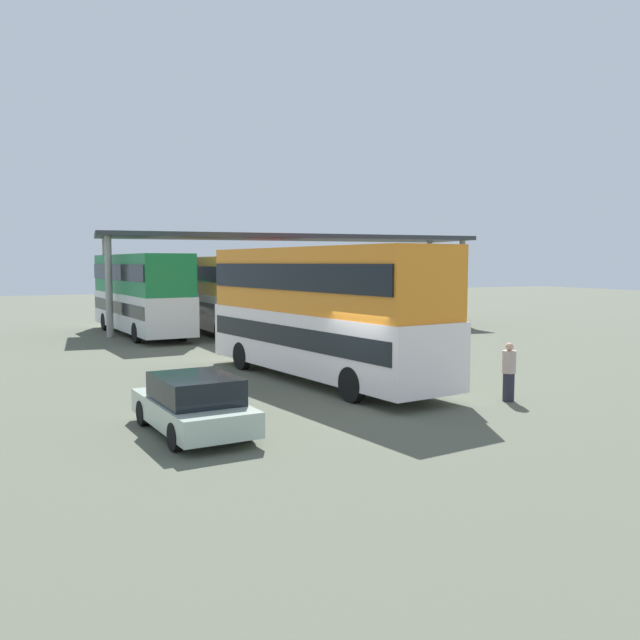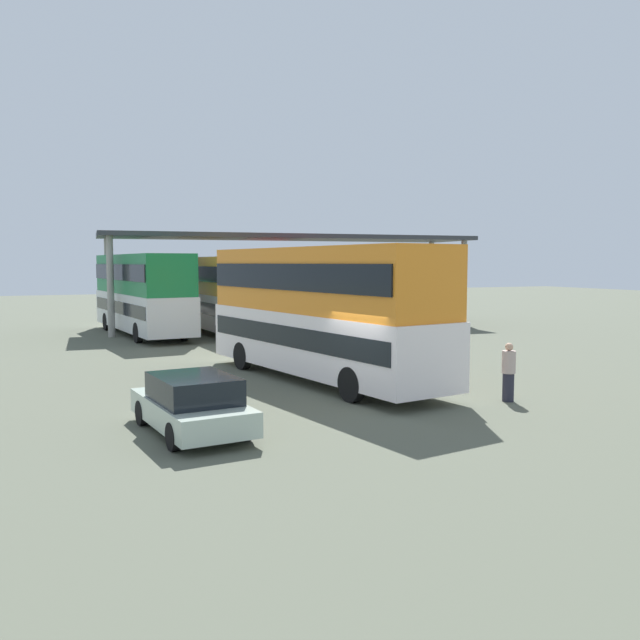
# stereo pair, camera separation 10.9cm
# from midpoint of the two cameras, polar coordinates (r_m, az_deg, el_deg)

# --- Properties ---
(ground_plane) EXTENTS (140.00, 140.00, 0.00)m
(ground_plane) POSITION_cam_midpoint_polar(r_m,az_deg,el_deg) (18.47, 4.61, -7.18)
(ground_plane) COLOR #545949
(double_decker_main) EXTENTS (4.29, 11.25, 4.37)m
(double_decker_main) POSITION_cam_midpoint_polar(r_m,az_deg,el_deg) (21.72, -0.16, 1.03)
(double_decker_main) COLOR white
(double_decker_main) RESTS_ON ground_plane
(parked_hatchback) EXTENTS (2.17, 4.19, 1.35)m
(parked_hatchback) POSITION_cam_midpoint_polar(r_m,az_deg,el_deg) (15.42, -11.03, -7.12)
(parked_hatchback) COLOR #B0C1B1
(parked_hatchback) RESTS_ON ground_plane
(double_decker_near_canopy) EXTENTS (3.72, 11.52, 4.31)m
(double_decker_near_canopy) POSITION_cam_midpoint_polar(r_m,az_deg,el_deg) (36.81, -15.28, 2.42)
(double_decker_near_canopy) COLOR silver
(double_decker_near_canopy) RESTS_ON ground_plane
(double_decker_mid_row) EXTENTS (2.99, 10.17, 4.19)m
(double_decker_mid_row) POSITION_cam_midpoint_polar(r_m,az_deg,el_deg) (36.55, -8.64, 2.41)
(double_decker_mid_row) COLOR white
(double_decker_mid_row) RESTS_ON ground_plane
(double_decker_far_right) EXTENTS (3.43, 11.26, 4.11)m
(double_decker_far_right) POSITION_cam_midpoint_polar(r_m,az_deg,el_deg) (38.08, -2.98, 2.51)
(double_decker_far_right) COLOR orange
(double_decker_far_right) RESTS_ON ground_plane
(depot_canopy) EXTENTS (22.60, 7.06, 5.52)m
(depot_canopy) POSITION_cam_midpoint_polar(r_m,az_deg,el_deg) (39.96, -2.60, 6.79)
(depot_canopy) COLOR #33353A
(depot_canopy) RESTS_ON ground_plane
(pedestrian_waiting) EXTENTS (0.38, 0.38, 1.65)m
(pedestrian_waiting) POSITION_cam_midpoint_polar(r_m,az_deg,el_deg) (19.31, 15.78, -4.34)
(pedestrian_waiting) COLOR #262633
(pedestrian_waiting) RESTS_ON ground_plane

